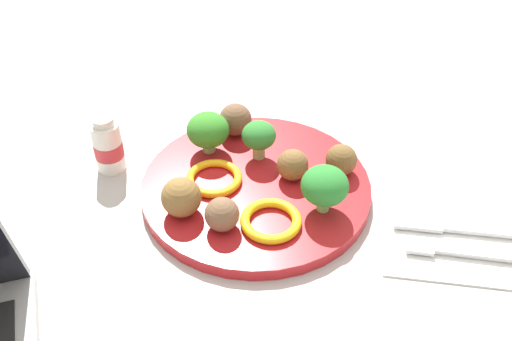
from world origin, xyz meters
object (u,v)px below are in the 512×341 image
at_px(broccoli_floret_mid_right, 208,130).
at_px(broccoli_floret_near_rim, 259,136).
at_px(pepper_ring_near_rim, 271,221).
at_px(meatball_front_left, 341,160).
at_px(napkin, 459,243).
at_px(broccoli_floret_mid_left, 325,186).
at_px(fork, 454,251).
at_px(plate, 256,188).
at_px(yogurt_bottle, 108,146).
at_px(meatball_near_rim, 235,120).
at_px(knife, 451,227).
at_px(meatball_far_rim, 222,214).
at_px(meatball_center, 181,197).
at_px(meatball_back_left, 293,165).
at_px(pepper_ring_back_left, 214,178).

bearing_deg(broccoli_floret_mid_right, broccoli_floret_near_rim, -178.08).
bearing_deg(broccoli_floret_near_rim, pepper_ring_near_rim, 109.11).
height_order(broccoli_floret_near_rim, meatball_front_left, broccoli_floret_near_rim).
bearing_deg(meatball_front_left, napkin, 151.86).
height_order(broccoli_floret_mid_left, fork, broccoli_floret_mid_left).
distance_m(plate, meatball_front_left, 0.11).
bearing_deg(yogurt_bottle, meatball_near_rim, -148.17).
height_order(meatball_near_rim, knife, meatball_near_rim).
xyz_separation_m(meatball_near_rim, knife, (-0.28, 0.11, -0.03)).
distance_m(broccoli_floret_mid_right, pepper_ring_near_rim, 0.16).
height_order(napkin, yogurt_bottle, yogurt_bottle).
bearing_deg(meatball_far_rim, meatball_center, -14.11).
distance_m(meatball_near_rim, pepper_ring_near_rim, 0.18).
bearing_deg(knife, meatball_center, 9.91).
relative_size(meatball_back_left, knife, 0.27).
distance_m(plate, fork, 0.24).
relative_size(broccoli_floret_mid_right, meatball_center, 1.19).
distance_m(broccoli_floret_near_rim, knife, 0.25).
bearing_deg(pepper_ring_back_left, meatball_front_left, -160.49).
height_order(meatball_front_left, knife, meatball_front_left).
bearing_deg(knife, plate, -3.80).
distance_m(meatball_front_left, fork, 0.17).
bearing_deg(broccoli_floret_near_rim, broccoli_floret_mid_left, 139.98).
height_order(pepper_ring_near_rim, knife, pepper_ring_near_rim).
distance_m(plate, meatball_far_rim, 0.09).
bearing_deg(meatball_near_rim, pepper_ring_back_left, 89.61).
bearing_deg(meatball_back_left, meatball_center, 38.74).
bearing_deg(napkin, broccoli_floret_near_rim, -18.70).
distance_m(pepper_ring_back_left, yogurt_bottle, 0.14).
xyz_separation_m(plate, pepper_ring_near_rim, (-0.03, 0.06, 0.01)).
relative_size(pepper_ring_back_left, fork, 0.57).
relative_size(napkin, fork, 1.41).
relative_size(meatball_front_left, fork, 0.32).
relative_size(broccoli_floret_mid_left, meatball_near_rim, 1.32).
bearing_deg(yogurt_bottle, meatball_back_left, -176.19).
bearing_deg(plate, meatball_near_rim, -62.12).
relative_size(broccoli_floret_near_rim, pepper_ring_near_rim, 0.74).
bearing_deg(broccoli_floret_near_rim, meatball_center, 62.50).
bearing_deg(broccoli_floret_mid_right, pepper_ring_back_left, 112.16).
distance_m(meatball_front_left, meatball_near_rim, 0.16).
bearing_deg(broccoli_floret_mid_right, plate, 146.27).
bearing_deg(meatball_front_left, plate, 24.49).
xyz_separation_m(meatball_front_left, meatball_back_left, (0.06, 0.02, -0.00)).
height_order(meatball_front_left, pepper_ring_near_rim, meatball_front_left).
bearing_deg(meatball_back_left, meatball_front_left, -157.63).
height_order(napkin, knife, knife).
xyz_separation_m(meatball_front_left, yogurt_bottle, (0.29, 0.04, 0.00)).
height_order(broccoli_floret_mid_right, knife, broccoli_floret_mid_right).
distance_m(broccoli_floret_mid_left, meatball_back_left, 0.07).
xyz_separation_m(meatball_back_left, napkin, (-0.20, 0.05, -0.03)).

